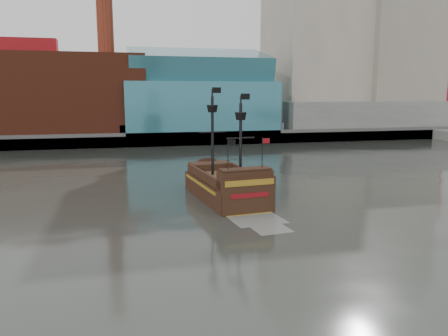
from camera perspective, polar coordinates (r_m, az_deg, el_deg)
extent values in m
plane|color=black|center=(22.40, 4.03, -16.16)|extent=(400.00, 400.00, 0.00)
cube|color=slate|center=(111.70, -10.40, 5.06)|extent=(220.00, 60.00, 2.00)
cube|color=#4C4C49|center=(82.36, -9.22, 3.70)|extent=(220.00, 1.00, 2.60)
cube|color=maroon|center=(92.55, -23.71, 8.75)|extent=(42.00, 18.00, 15.00)
cube|color=teal|center=(90.68, -3.32, 7.96)|extent=(30.00, 16.00, 10.00)
cube|color=#B4A795|center=(110.47, 11.83, 17.45)|extent=(20.00, 22.00, 46.00)
cube|color=gray|center=(115.36, 21.03, 14.68)|extent=(18.00, 18.00, 38.00)
cube|color=#B4A795|center=(130.34, 12.71, 17.54)|extent=(24.00, 20.00, 52.00)
cube|color=slate|center=(101.07, 18.99, 6.50)|extent=(40.00, 6.00, 6.00)
cube|color=teal|center=(90.79, -3.37, 13.01)|extent=(28.00, 14.94, 8.78)
cube|color=slate|center=(131.78, 26.31, 6.00)|extent=(4.00, 4.00, 3.00)
cylinder|color=maroon|center=(131.89, 26.79, 12.29)|extent=(1.40, 1.40, 32.00)
cube|color=maroon|center=(131.80, 26.26, 18.92)|extent=(5.00, 2.50, 2.50)
cube|color=slate|center=(145.85, 26.83, 6.22)|extent=(4.00, 4.00, 3.00)
cylinder|color=maroon|center=(145.81, 27.18, 10.73)|extent=(1.40, 1.40, 26.00)
cube|color=maroon|center=(144.83, 26.63, 15.56)|extent=(5.00, 2.50, 2.50)
cube|color=black|center=(41.09, 0.14, -3.21)|extent=(5.90, 11.82, 2.47)
cube|color=#50331D|center=(40.80, 0.14, -1.33)|extent=(5.31, 10.64, 0.28)
cube|color=black|center=(44.99, -1.81, 0.13)|extent=(4.25, 2.68, 0.95)
cube|color=black|center=(36.14, 2.77, -1.64)|extent=(4.64, 1.98, 1.71)
cube|color=black|center=(35.69, 3.29, -4.29)|extent=(4.65, 0.72, 3.80)
cube|color=olive|center=(35.24, 3.39, -1.94)|extent=(4.26, 0.52, 0.47)
cube|color=maroon|center=(35.46, 3.38, -3.59)|extent=(3.31, 0.42, 0.38)
cylinder|color=black|center=(41.34, -1.52, 4.20)|extent=(0.29, 0.29, 7.40)
cylinder|color=black|center=(38.98, 2.17, 3.44)|extent=(0.29, 0.29, 6.83)
cone|color=black|center=(41.17, -1.54, 7.75)|extent=(1.15, 1.15, 0.66)
cone|color=black|center=(38.80, 2.19, 6.78)|extent=(1.15, 1.15, 0.66)
cube|color=black|center=(41.28, -0.97, 10.13)|extent=(0.85, 0.12, 0.52)
cube|color=black|center=(38.91, 2.80, 9.30)|extent=(0.85, 0.12, 0.52)
cube|color=#9AA09A|center=(34.58, 4.30, -6.70)|extent=(4.37, 3.82, 0.02)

